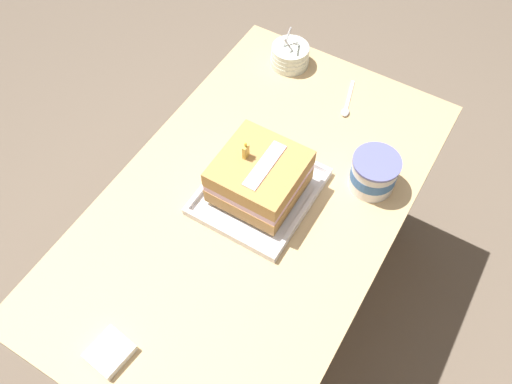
% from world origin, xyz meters
% --- Properties ---
extents(ground_plane, '(8.00, 8.00, 0.00)m').
position_xyz_m(ground_plane, '(0.00, 0.00, 0.00)').
color(ground_plane, '#6B5B4C').
extents(dining_table, '(1.24, 0.73, 0.70)m').
position_xyz_m(dining_table, '(0.00, 0.00, 0.60)').
color(dining_table, tan).
rests_on(dining_table, ground_plane).
extents(foil_tray, '(0.32, 0.28, 0.02)m').
position_xyz_m(foil_tray, '(0.03, 0.00, 0.71)').
color(foil_tray, silver).
rests_on(foil_tray, dining_table).
extents(birthday_cake, '(0.21, 0.21, 0.17)m').
position_xyz_m(birthday_cake, '(0.03, 0.00, 0.78)').
color(birthday_cake, '#BA8647').
rests_on(birthday_cake, foil_tray).
extents(bowl_stack, '(0.12, 0.12, 0.12)m').
position_xyz_m(bowl_stack, '(0.52, 0.17, 0.73)').
color(bowl_stack, silver).
rests_on(bowl_stack, dining_table).
extents(ice_cream_tub, '(0.13, 0.13, 0.11)m').
position_xyz_m(ice_cream_tub, '(0.22, -0.24, 0.75)').
color(ice_cream_tub, white).
rests_on(ice_cream_tub, dining_table).
extents(serving_spoon_near_tray, '(0.16, 0.06, 0.01)m').
position_xyz_m(serving_spoon_near_tray, '(0.43, -0.07, 0.70)').
color(serving_spoon_near_tray, silver).
rests_on(serving_spoon_near_tray, dining_table).
extents(napkin_pile, '(0.10, 0.09, 0.02)m').
position_xyz_m(napkin_pile, '(-0.51, 0.07, 0.71)').
color(napkin_pile, white).
rests_on(napkin_pile, dining_table).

